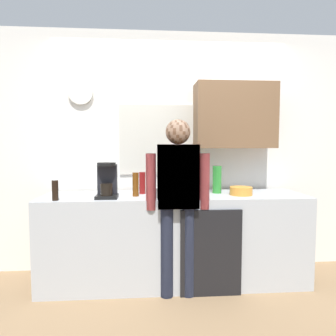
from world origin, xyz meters
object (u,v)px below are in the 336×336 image
bottle_red_vinegar (142,183)px  mixing_bowl (241,191)px  coffee_maker (107,182)px  person_guest (178,193)px  bottle_dark_sauce (55,190)px  person_at_sink (178,193)px  bottle_amber_beer (136,184)px  cup_yellow_cup (193,188)px  bottle_clear_soda (217,179)px  bottle_green_wine (166,178)px  cup_white_mug (155,193)px

bottle_red_vinegar → mixing_bowl: 0.99m
coffee_maker → person_guest: 0.68m
bottle_dark_sauce → person_at_sink: size_ratio=0.11×
bottle_amber_beer → person_guest: size_ratio=0.14×
bottle_red_vinegar → bottle_dark_sauce: 0.83m
mixing_bowl → person_guest: (-0.65, -0.23, 0.03)m
person_guest → cup_yellow_cup: bearing=-86.7°
bottle_clear_soda → cup_yellow_cup: bearing=151.3°
bottle_clear_soda → bottle_dark_sauce: bearing=-168.7°
bottle_clear_soda → cup_yellow_cup: bottle_clear_soda is taller
person_at_sink → person_guest: same height
person_at_sink → bottle_red_vinegar: bearing=143.0°
coffee_maker → person_guest: size_ratio=0.21×
bottle_dark_sauce → person_guest: person_guest is taller
bottle_clear_soda → bottle_dark_sauce: size_ratio=1.56×
bottle_amber_beer → coffee_maker: bearing=-167.5°
bottle_clear_soda → bottle_green_wine: bearing=166.7°
bottle_dark_sauce → cup_yellow_cup: (1.31, 0.43, -0.05)m
bottle_clear_soda → person_at_sink: person_at_sink is taller
bottle_clear_soda → person_at_sink: (-0.44, -0.37, -0.07)m
coffee_maker → cup_white_mug: (0.44, -0.05, -0.10)m
bottle_amber_beer → cup_white_mug: 0.22m
cup_yellow_cup → mixing_bowl: (0.43, -0.26, -0.00)m
coffee_maker → bottle_dark_sauce: size_ratio=1.83×
mixing_bowl → person_guest: 0.69m
bottle_green_wine → cup_white_mug: 0.40m
bottle_red_vinegar → bottle_amber_beer: bearing=-112.7°
bottle_green_wine → bottle_dark_sauce: size_ratio=1.67×
cup_yellow_cup → person_at_sink: bearing=-114.0°
bottle_green_wine → bottle_dark_sauce: bearing=-157.1°
coffee_maker → bottle_clear_soda: (1.09, 0.19, -0.01)m
bottle_red_vinegar → mixing_bowl: bottle_red_vinegar is taller
coffee_maker → cup_white_mug: size_ratio=3.47×
bottle_amber_beer → cup_yellow_cup: bearing=23.0°
bottle_red_vinegar → person_guest: size_ratio=0.14×
bottle_dark_sauce → cup_yellow_cup: 1.38m
bottle_clear_soda → bottle_green_wine: size_ratio=0.93×
cup_yellow_cup → person_at_sink: (-0.22, -0.49, 0.02)m
bottle_red_vinegar → mixing_bowl: size_ratio=1.00×
bottle_clear_soda → cup_yellow_cup: (-0.22, 0.12, -0.10)m
mixing_bowl → bottle_dark_sauce: bearing=-174.5°
bottle_dark_sauce → bottle_clear_soda: bearing=11.3°
cup_yellow_cup → person_at_sink: size_ratio=0.05×
coffee_maker → bottle_amber_beer: 0.27m
bottle_green_wine → person_at_sink: bearing=-81.4°
bottle_dark_sauce → mixing_bowl: size_ratio=0.82×
bottle_amber_beer → bottle_red_vinegar: 0.16m
bottle_red_vinegar → bottle_clear_soda: bearing=-1.3°
bottle_green_wine → person_guest: bearing=-81.4°
bottle_green_wine → bottle_clear_soda: bearing=-13.3°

